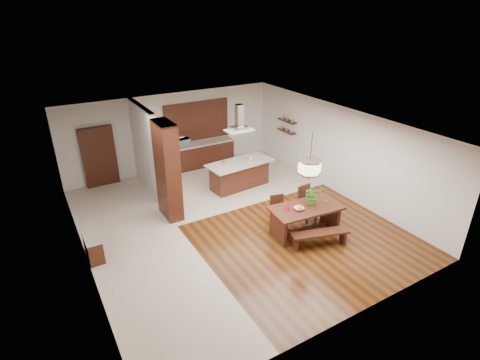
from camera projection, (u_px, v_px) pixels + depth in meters
room_shell at (230, 155)px, 10.13m from camera, size 9.00×9.04×2.92m
tile_hallway at (139, 248)px, 9.75m from camera, size 2.50×9.00×0.01m
tile_kitchen at (228, 180)px, 13.53m from camera, size 5.50×4.00×0.01m
soffit_band at (230, 126)px, 9.77m from camera, size 8.00×9.00×0.02m
partition_pier at (168, 171)px, 10.68m from camera, size 0.45×1.00×2.90m
partition_stub at (145, 149)px, 12.32m from camera, size 0.18×2.40×2.90m
hallway_console at (93, 247)px, 9.29m from camera, size 0.37×0.88×0.63m
hallway_doorway at (99, 157)px, 12.76m from camera, size 1.10×0.20×2.10m
rear_counter at (201, 154)px, 14.54m from camera, size 2.60×0.62×0.95m
kitchen_window at (197, 121)px, 14.20m from camera, size 2.60×0.08×1.50m
shelf_lower at (286, 131)px, 14.21m from camera, size 0.26×0.90×0.04m
shelf_upper at (287, 121)px, 14.03m from camera, size 0.26×0.90×0.04m
dining_table at (306, 214)px, 10.18m from camera, size 2.04×1.17×0.81m
dining_bench at (320, 239)px, 9.76m from camera, size 1.56×0.77×0.43m
dining_chair_left at (279, 212)px, 10.54m from camera, size 0.49×0.49×0.92m
dining_chair_right at (308, 203)px, 10.89m from camera, size 0.48×0.48×1.03m
pendant_lantern at (310, 158)px, 9.48m from camera, size 0.64×0.64×1.31m
foliage_plant at (312, 195)px, 10.13m from camera, size 0.57×0.53×0.53m
fruit_bowl at (299, 209)px, 9.94m from camera, size 0.29×0.29×0.06m
napkin_cone at (287, 206)px, 9.89m from camera, size 0.18×0.18×0.23m
gold_ornament at (325, 202)px, 10.23m from camera, size 0.09×0.09×0.10m
kitchen_island at (240, 174)px, 12.84m from camera, size 2.36×1.19×0.94m
range_hood at (239, 118)px, 12.00m from camera, size 0.90×0.55×0.87m
island_cup at (251, 159)px, 12.74m from camera, size 0.15×0.15×0.10m
microwave at (182, 143)px, 13.90m from camera, size 0.56×0.39×0.31m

